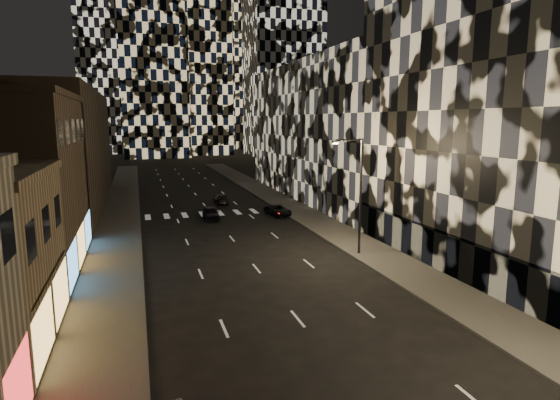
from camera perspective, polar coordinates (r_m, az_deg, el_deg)
sidewalk_left at (r=53.41m, az=-19.04°, el=-2.11°), size 4.00×120.00×0.15m
sidewalk_right at (r=56.27m, az=1.74°, el=-0.99°), size 4.00×120.00×0.15m
curb_left at (r=53.37m, az=-16.78°, el=-2.00°), size 0.20×120.00×0.15m
curb_right at (r=55.64m, az=-0.31°, el=-1.11°), size 0.20×120.00×0.15m
retail_filler_left at (r=63.10m, az=-25.50°, el=5.57°), size 10.00×40.00×14.00m
midrise_right at (r=38.68m, az=29.41°, el=9.19°), size 16.00×25.00×22.00m
midrise_base at (r=34.75m, az=19.24°, el=-5.90°), size 0.60×25.00×3.00m
midrise_filler_right at (r=65.56m, az=8.17°, el=8.28°), size 16.00×40.00×18.00m
streetlight_far at (r=36.54m, az=9.46°, el=1.44°), size 2.55×0.25×9.00m
car_dark_midlane at (r=50.70m, az=-8.40°, el=-1.59°), size 1.68×4.03×1.36m
car_dark_oncoming at (r=60.30m, az=-7.19°, el=0.15°), size 1.89×4.15×1.18m
car_dark_rightlane at (r=52.32m, az=-0.25°, el=-1.24°), size 2.50×4.45×1.17m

